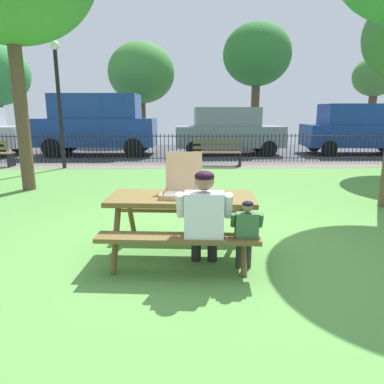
{
  "coord_description": "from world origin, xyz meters",
  "views": [
    {
      "loc": [
        -0.21,
        -4.49,
        1.8
      ],
      "look_at": [
        -0.09,
        0.05,
        0.75
      ],
      "focal_mm": 32.91,
      "sensor_mm": 36.0,
      "label": 1
    }
  ],
  "objects_px": {
    "far_tree_midright": "(375,78)",
    "parked_car_center": "(98,123)",
    "picnic_table_foreground": "(182,209)",
    "park_bench_center": "(217,153)",
    "parked_car_far_right": "(360,128)",
    "child_at_table": "(246,230)",
    "pizza_box_open": "(182,185)",
    "lamp_post_walkway": "(58,92)",
    "far_tree_center": "(257,55)",
    "parked_car_right": "(228,130)",
    "far_tree_midleft": "(141,73)",
    "adult_at_table": "(204,217)"
  },
  "relations": [
    {
      "from": "parked_car_right",
      "to": "far_tree_midleft",
      "type": "distance_m",
      "value": 7.73
    },
    {
      "from": "pizza_box_open",
      "to": "child_at_table",
      "type": "distance_m",
      "value": 1.04
    },
    {
      "from": "park_bench_center",
      "to": "pizza_box_open",
      "type": "bearing_deg",
      "value": -98.99
    },
    {
      "from": "adult_at_table",
      "to": "child_at_table",
      "type": "relative_size",
      "value": 1.37
    },
    {
      "from": "adult_at_table",
      "to": "lamp_post_walkway",
      "type": "height_order",
      "value": "lamp_post_walkway"
    },
    {
      "from": "park_bench_center",
      "to": "far_tree_midright",
      "type": "distance_m",
      "value": 13.68
    },
    {
      "from": "child_at_table",
      "to": "far_tree_midright",
      "type": "distance_m",
      "value": 20.08
    },
    {
      "from": "lamp_post_walkway",
      "to": "parked_car_center",
      "type": "bearing_deg",
      "value": 84.63
    },
    {
      "from": "picnic_table_foreground",
      "to": "park_bench_center",
      "type": "xyz_separation_m",
      "value": [
        1.17,
        7.43,
        -0.18
      ]
    },
    {
      "from": "adult_at_table",
      "to": "parked_car_far_right",
      "type": "relative_size",
      "value": 0.25
    },
    {
      "from": "picnic_table_foreground",
      "to": "parked_car_far_right",
      "type": "distance_m",
      "value": 12.92
    },
    {
      "from": "far_tree_midleft",
      "to": "far_tree_midright",
      "type": "relative_size",
      "value": 1.14
    },
    {
      "from": "picnic_table_foreground",
      "to": "parked_car_right",
      "type": "distance_m",
      "value": 10.71
    },
    {
      "from": "park_bench_center",
      "to": "lamp_post_walkway",
      "type": "height_order",
      "value": "lamp_post_walkway"
    },
    {
      "from": "pizza_box_open",
      "to": "child_at_table",
      "type": "relative_size",
      "value": 0.64
    },
    {
      "from": "parked_car_right",
      "to": "far_tree_midright",
      "type": "height_order",
      "value": "far_tree_midright"
    },
    {
      "from": "park_bench_center",
      "to": "lamp_post_walkway",
      "type": "xyz_separation_m",
      "value": [
        -4.96,
        -0.36,
        1.95
      ]
    },
    {
      "from": "park_bench_center",
      "to": "far_tree_midright",
      "type": "relative_size",
      "value": 0.34
    },
    {
      "from": "picnic_table_foreground",
      "to": "adult_at_table",
      "type": "distance_m",
      "value": 0.58
    },
    {
      "from": "park_bench_center",
      "to": "far_tree_center",
      "type": "bearing_deg",
      "value": 71.4
    },
    {
      "from": "pizza_box_open",
      "to": "park_bench_center",
      "type": "bearing_deg",
      "value": 81.01
    },
    {
      "from": "picnic_table_foreground",
      "to": "parked_car_far_right",
      "type": "relative_size",
      "value": 0.41
    },
    {
      "from": "child_at_table",
      "to": "parked_car_far_right",
      "type": "bearing_deg",
      "value": 58.64
    },
    {
      "from": "park_bench_center",
      "to": "far_tree_center",
      "type": "xyz_separation_m",
      "value": [
        3.02,
        8.96,
        4.39
      ]
    },
    {
      "from": "parked_car_right",
      "to": "parked_car_far_right",
      "type": "distance_m",
      "value": 5.57
    },
    {
      "from": "adult_at_table",
      "to": "parked_car_far_right",
      "type": "xyz_separation_m",
      "value": [
        7.23,
        11.05,
        0.44
      ]
    },
    {
      "from": "picnic_table_foreground",
      "to": "parked_car_right",
      "type": "bearing_deg",
      "value": 79.7
    },
    {
      "from": "far_tree_midright",
      "to": "lamp_post_walkway",
      "type": "bearing_deg",
      "value": -147.75
    },
    {
      "from": "child_at_table",
      "to": "picnic_table_foreground",
      "type": "bearing_deg",
      "value": 140.69
    },
    {
      "from": "parked_car_center",
      "to": "far_tree_midleft",
      "type": "distance_m",
      "value": 6.5
    },
    {
      "from": "adult_at_table",
      "to": "parked_car_center",
      "type": "bearing_deg",
      "value": 108.58
    },
    {
      "from": "far_tree_midright",
      "to": "parked_car_center",
      "type": "bearing_deg",
      "value": -157.91
    },
    {
      "from": "adult_at_table",
      "to": "far_tree_midleft",
      "type": "height_order",
      "value": "far_tree_midleft"
    },
    {
      "from": "park_bench_center",
      "to": "far_tree_center",
      "type": "relative_size",
      "value": 0.25
    },
    {
      "from": "far_tree_center",
      "to": "pizza_box_open",
      "type": "bearing_deg",
      "value": -104.37
    },
    {
      "from": "parked_car_right",
      "to": "lamp_post_walkway",
      "type": "bearing_deg",
      "value": -148.75
    },
    {
      "from": "lamp_post_walkway",
      "to": "parked_car_center",
      "type": "relative_size",
      "value": 0.81
    },
    {
      "from": "parked_car_far_right",
      "to": "far_tree_midright",
      "type": "height_order",
      "value": "far_tree_midright"
    },
    {
      "from": "lamp_post_walkway",
      "to": "far_tree_midright",
      "type": "relative_size",
      "value": 0.8
    },
    {
      "from": "adult_at_table",
      "to": "parked_car_center",
      "type": "relative_size",
      "value": 0.25
    },
    {
      "from": "child_at_table",
      "to": "parked_car_right",
      "type": "bearing_deg",
      "value": 83.82
    },
    {
      "from": "far_tree_midright",
      "to": "child_at_table",
      "type": "bearing_deg",
      "value": -121.2
    },
    {
      "from": "adult_at_table",
      "to": "far_tree_midleft",
      "type": "relative_size",
      "value": 0.22
    },
    {
      "from": "parked_car_far_right",
      "to": "far_tree_center",
      "type": "distance_m",
      "value": 7.68
    },
    {
      "from": "lamp_post_walkway",
      "to": "far_tree_center",
      "type": "relative_size",
      "value": 0.59
    },
    {
      "from": "pizza_box_open",
      "to": "parked_car_far_right",
      "type": "height_order",
      "value": "parked_car_far_right"
    },
    {
      "from": "picnic_table_foreground",
      "to": "parked_car_far_right",
      "type": "xyz_separation_m",
      "value": [
        7.48,
        10.53,
        0.5
      ]
    },
    {
      "from": "picnic_table_foreground",
      "to": "child_at_table",
      "type": "distance_m",
      "value": 0.92
    },
    {
      "from": "parked_car_center",
      "to": "parked_car_far_right",
      "type": "relative_size",
      "value": 1.02
    },
    {
      "from": "parked_car_far_right",
      "to": "pizza_box_open",
      "type": "bearing_deg",
      "value": -125.59
    }
  ]
}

